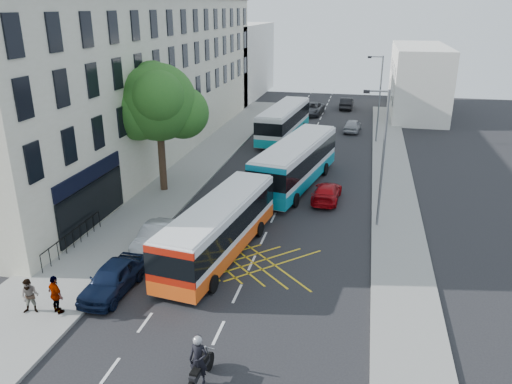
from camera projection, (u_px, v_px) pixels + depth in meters
The scene contains 22 objects.
ground at pixel (219, 333), 20.18m from camera, with size 120.00×120.00×0.00m, color black.
pavement_left at pixel (164, 190), 35.59m from camera, with size 5.00×70.00×0.15m, color gray.
pavement_right at pixel (395, 209), 32.34m from camera, with size 3.00×70.00×0.15m, color gray.
terrace_main at pixel (142, 76), 43.04m from camera, with size 8.30×45.00×13.50m.
terrace_far at pixel (233, 61), 71.55m from camera, with size 8.00×20.00×10.00m, color silver.
building_right at pixel (418, 80), 60.42m from camera, with size 6.00×18.00×8.00m, color silver.
street_tree at pixel (158, 103), 33.38m from camera, with size 6.30×5.70×8.80m.
lamp_near at pixel (382, 152), 28.27m from camera, with size 1.45×0.15×8.00m.
lamp_far at pixel (379, 95), 46.55m from camera, with size 1.45×0.15×8.00m.
railings at pixel (73, 238), 26.74m from camera, with size 0.08×5.60×1.14m, color black, non-canonical shape.
bus_near at pixel (219, 228), 25.97m from camera, with size 3.81×10.77×2.96m.
bus_mid at pixel (296, 163), 36.06m from camera, with size 4.86×12.13×3.33m.
bus_far at pixel (284, 121), 49.28m from camera, with size 3.65×11.61×3.21m.
motorbike at pixel (199, 362), 17.07m from camera, with size 0.74×2.30×2.04m.
parked_car_blue at pixel (113, 279), 22.80m from camera, with size 1.67×4.16×1.42m, color black.
parked_car_silver at pixel (155, 236), 27.24m from camera, with size 1.32×3.79×1.25m, color #A2A6AA.
red_hatchback at pixel (327, 192), 33.65m from camera, with size 1.71×4.21×1.22m, color #A5070D.
distant_car_grey at pixel (312, 109), 60.29m from camera, with size 2.37×5.13×1.43m, color #38393F.
distant_car_silver at pixel (352, 125), 52.13m from camera, with size 1.57×3.90×1.33m, color #9FA1A7.
distant_car_dark at pixel (347, 103), 63.67m from camera, with size 1.52×4.36×1.44m, color black.
pedestrian_near at pixel (30, 296), 20.99m from camera, with size 0.77×0.60×1.58m, color gray.
pedestrian_far at pixel (56, 295), 20.94m from camera, with size 1.03×0.43×1.76m, color gray.
Camera 1 is at (5.15, -16.16, 12.42)m, focal length 35.00 mm.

